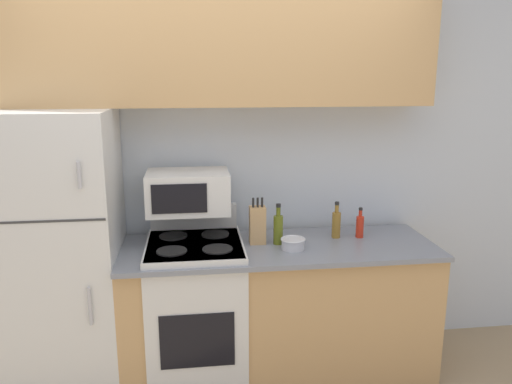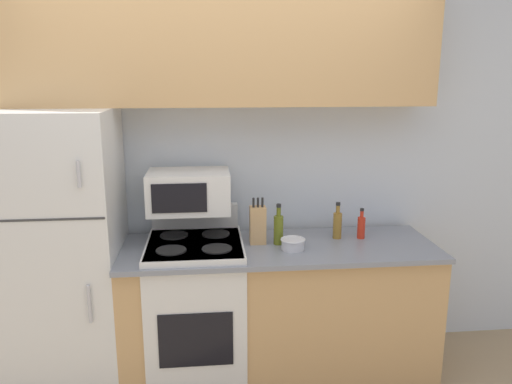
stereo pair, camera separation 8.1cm
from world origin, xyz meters
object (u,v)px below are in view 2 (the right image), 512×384
Objects in this scene: bowl at (293,244)px; bottle_olive_oil at (278,228)px; bottle_vinegar at (337,224)px; bottle_hot_sauce at (361,227)px; knife_block at (258,225)px; refrigerator at (63,254)px; microwave at (189,191)px; stove at (197,309)px.

bowl is 0.59× the size of bottle_olive_oil.
bottle_vinegar is 1.20× the size of bottle_hot_sauce.
bottle_olive_oil reaches higher than bottle_hot_sauce.
knife_block reaches higher than bottle_vinegar.
refrigerator is at bearing 175.38° from bowl.
refrigerator reaches higher than knife_block.
bottle_hot_sauce is (1.10, -0.05, -0.25)m from microwave.
bottle_hot_sauce is at bearing 1.72° from refrigerator.
bowl is (0.20, -0.14, -0.08)m from knife_block.
bottle_vinegar is at bearing 5.23° from knife_block.
bottle_hot_sauce is (0.55, 0.06, -0.02)m from bottle_olive_oil.
stove is at bearing -76.89° from microwave.
microwave is at bearing 168.99° from bottle_olive_oil.
stove is 7.09× the size of bowl.
microwave reaches higher than knife_block.
microwave is 1.13m from bottle_hot_sauce.
bottle_hot_sauce reaches higher than stove.
refrigerator is at bearing 177.92° from stove.
refrigerator is at bearing -178.28° from bottle_hot_sauce.
refrigerator is 1.60× the size of stove.
refrigerator is 0.89m from stove.
bottle_vinegar is (0.52, 0.05, -0.03)m from knife_block.
refrigerator is 7.20× the size of bottle_vinegar.
bottle_olive_oil is (0.55, -0.11, -0.23)m from microwave.
bowl is at bearing -7.97° from stove.
bowl is 0.63× the size of bottle_vinegar.
refrigerator is 1.40m from bowl.
microwave is 2.11× the size of bottle_vinegar.
bottle_olive_oil reaches higher than bottle_vinegar.
bottle_vinegar is at bearing 29.78° from bowl.
refrigerator is 5.81× the size of knife_block.
microwave is at bearing 177.59° from bottle_hot_sauce.
stove is 0.66m from knife_block.
refrigerator reaches higher than microwave.
microwave reaches higher than stove.
refrigerator reaches higher than bowl.
bowl is at bearing -4.62° from refrigerator.
bottle_vinegar is 0.40m from bottle_olive_oil.
refrigerator is at bearing 179.79° from bottle_olive_oil.
stove is 1.18m from bottle_hot_sauce.
bottle_olive_oil is (0.52, 0.02, 0.51)m from stove.
microwave is at bearing 103.11° from stove.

